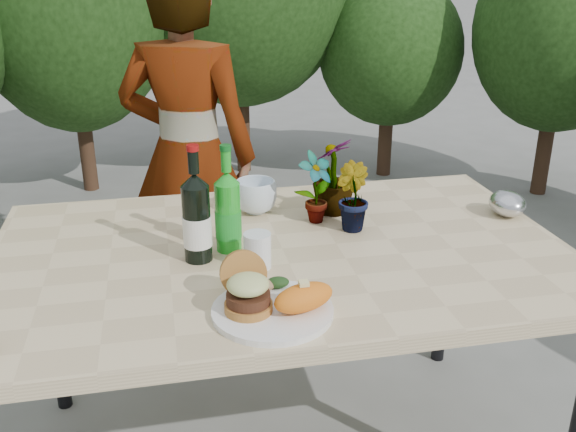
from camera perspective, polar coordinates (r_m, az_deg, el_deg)
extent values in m
cube|color=#D4BC8D|center=(1.80, -0.52, -3.47)|extent=(1.60, 1.00, 0.04)
cylinder|color=black|center=(2.36, -20.24, -8.69)|extent=(0.05, 0.05, 0.71)
cylinder|color=black|center=(2.54, 13.79, -5.54)|extent=(0.05, 0.05, 0.71)
cylinder|color=#382316|center=(4.61, -17.33, 4.78)|extent=(0.10, 0.10, 0.42)
cylinder|color=#382316|center=(4.80, -3.99, 6.93)|extent=(0.10, 0.10, 0.50)
cylinder|color=#382316|center=(4.77, 8.58, 5.89)|extent=(0.10, 0.10, 0.38)
ellipsoid|color=#28511B|center=(4.63, 9.09, 14.36)|extent=(1.00, 1.00, 1.04)
cylinder|color=#382316|center=(4.65, 21.66, 4.50)|extent=(0.10, 0.10, 0.44)
ellipsoid|color=#28511B|center=(4.49, 23.25, 15.05)|extent=(1.10, 1.10, 1.29)
cylinder|color=white|center=(1.48, -1.39, -8.44)|extent=(0.28, 0.28, 0.01)
cylinder|color=#B7722D|center=(1.46, -3.53, -8.06)|extent=(0.11, 0.11, 0.02)
cylinder|color=#472314|center=(1.45, -3.55, -7.29)|extent=(0.10, 0.10, 0.02)
ellipsoid|color=beige|center=(1.44, -3.58, -6.09)|extent=(0.10, 0.10, 0.04)
cylinder|color=#B7722D|center=(1.51, -3.99, -5.13)|extent=(0.11, 0.06, 0.11)
ellipsoid|color=orange|center=(1.46, 1.40, -7.25)|extent=(0.17, 0.12, 0.06)
ellipsoid|color=olive|center=(1.55, -2.00, -6.15)|extent=(0.04, 0.04, 0.02)
ellipsoid|color=#193814|center=(1.56, -0.94, -5.93)|extent=(0.06, 0.04, 0.03)
cylinder|color=black|center=(1.71, -8.10, -0.67)|extent=(0.07, 0.07, 0.21)
cylinder|color=white|center=(1.71, -8.06, -1.31)|extent=(0.08, 0.08, 0.08)
cone|color=black|center=(1.66, -8.32, 3.21)|extent=(0.07, 0.07, 0.03)
cylinder|color=black|center=(1.65, -8.41, 4.76)|extent=(0.03, 0.03, 0.06)
cylinder|color=maroon|center=(1.64, -8.49, 6.01)|extent=(0.03, 0.03, 0.01)
cylinder|color=#1C9A20|center=(1.76, -5.35, -0.11)|extent=(0.07, 0.07, 0.19)
cylinder|color=#198C26|center=(1.76, -5.33, -0.69)|extent=(0.07, 0.07, 0.08)
cone|color=#1C9A20|center=(1.72, -5.48, 3.42)|extent=(0.07, 0.07, 0.03)
cylinder|color=#1C9A20|center=(1.70, -5.54, 4.89)|extent=(0.03, 0.03, 0.06)
cylinder|color=#0C5919|center=(1.69, -5.58, 6.06)|extent=(0.03, 0.03, 0.01)
cylinder|color=white|center=(1.67, -2.73, -3.08)|extent=(0.07, 0.07, 0.09)
imported|color=#235E20|center=(1.93, 2.48, 2.51)|extent=(0.14, 0.12, 0.22)
imported|color=#21581E|center=(1.90, 5.67, 1.70)|extent=(0.12, 0.13, 0.20)
imported|color=#1C521C|center=(2.01, 4.12, 3.56)|extent=(0.19, 0.19, 0.24)
imported|color=silver|center=(2.03, -2.89, 1.74)|extent=(0.18, 0.18, 0.11)
ellipsoid|color=#B8BAC0|center=(2.12, 18.92, 1.06)|extent=(0.11, 0.14, 0.08)
imported|color=#A66553|center=(2.62, -8.83, 5.28)|extent=(0.65, 0.53, 1.52)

